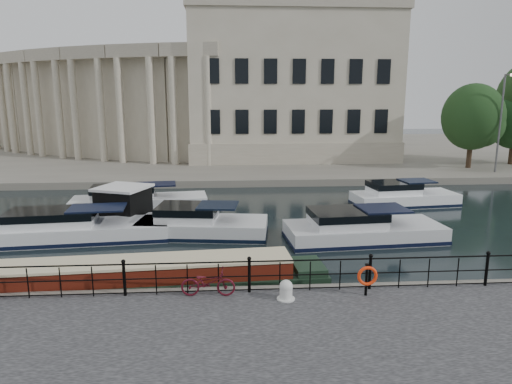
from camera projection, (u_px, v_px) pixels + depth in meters
ground_plane at (246, 281)px, 17.23m from camera, size 160.00×160.00×0.00m
far_bank at (232, 152)px, 55.26m from camera, size 120.00×42.00×0.55m
railing at (249, 273)px, 14.79m from camera, size 24.14×0.14×1.22m
civic_building at (222, 94)px, 49.61m from camera, size 53.55×31.84×16.85m
bicycle at (208, 282)px, 14.55m from camera, size 1.77×0.71×0.91m
mooring_bollard at (286, 290)px, 14.33m from camera, size 0.57×0.57×0.64m
life_ring_post at (367, 276)px, 14.48m from camera, size 0.66×0.18×1.07m
narrowboat at (138, 283)px, 16.13m from camera, size 13.71×2.78×1.50m
harbour_hut at (124, 208)px, 24.57m from camera, size 4.15×3.83×2.21m
cabin_cruisers at (232, 219)px, 24.55m from camera, size 26.60×10.33×1.99m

